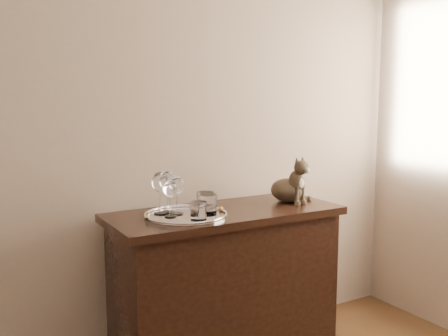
# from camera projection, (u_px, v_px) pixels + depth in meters

# --- Properties ---
(wall_back) EXTENTS (4.00, 0.10, 2.70)m
(wall_back) POSITION_uv_depth(u_px,v_px,m) (88.00, 112.00, 2.44)
(wall_back) COLOR tan
(wall_back) RESTS_ON ground
(sideboard) EXTENTS (1.20, 0.50, 0.85)m
(sideboard) POSITION_uv_depth(u_px,v_px,m) (225.00, 290.00, 2.60)
(sideboard) COLOR black
(sideboard) RESTS_ON ground
(tray) EXTENTS (0.40, 0.40, 0.01)m
(tray) POSITION_uv_depth(u_px,v_px,m) (186.00, 216.00, 2.40)
(tray) COLOR silver
(tray) RESTS_ON sideboard
(wine_glass_a) EXTENTS (0.08, 0.08, 0.21)m
(wine_glass_a) POSITION_uv_depth(u_px,v_px,m) (160.00, 193.00, 2.41)
(wine_glass_a) COLOR white
(wine_glass_a) RESTS_ON tray
(wine_glass_b) EXTENTS (0.08, 0.08, 0.21)m
(wine_glass_b) POSITION_uv_depth(u_px,v_px,m) (168.00, 192.00, 2.45)
(wine_glass_b) COLOR silver
(wine_glass_b) RESTS_ON tray
(wine_glass_c) EXTENTS (0.07, 0.07, 0.18)m
(wine_glass_c) POSITION_uv_depth(u_px,v_px,m) (170.00, 198.00, 2.35)
(wine_glass_c) COLOR white
(wine_glass_c) RESTS_ON tray
(wine_glass_d) EXTENTS (0.07, 0.07, 0.19)m
(wine_glass_d) POSITION_uv_depth(u_px,v_px,m) (177.00, 195.00, 2.41)
(wine_glass_d) COLOR white
(wine_glass_d) RESTS_ON tray
(tumbler_a) EXTENTS (0.09, 0.09, 0.10)m
(tumbler_a) POSITION_uv_depth(u_px,v_px,m) (208.00, 205.00, 2.40)
(tumbler_a) COLOR silver
(tumbler_a) RESTS_ON tray
(tumbler_b) EXTENTS (0.08, 0.08, 0.09)m
(tumbler_b) POSITION_uv_depth(u_px,v_px,m) (199.00, 211.00, 2.30)
(tumbler_b) COLOR white
(tumbler_b) RESTS_ON tray
(tumbler_c) EXTENTS (0.09, 0.09, 0.10)m
(tumbler_c) POSITION_uv_depth(u_px,v_px,m) (205.00, 202.00, 2.48)
(tumbler_c) COLOR white
(tumbler_c) RESTS_ON tray
(cat) EXTENTS (0.29, 0.28, 0.26)m
(cat) POSITION_uv_depth(u_px,v_px,m) (288.00, 179.00, 2.74)
(cat) COLOR #483B2B
(cat) RESTS_ON sideboard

